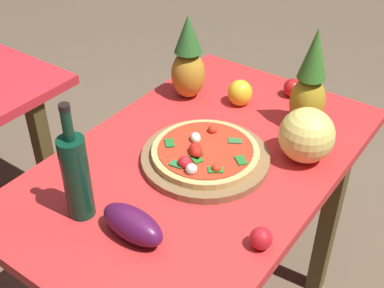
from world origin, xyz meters
TOP-DOWN VIEW (x-y plane):
  - display_table at (0.00, 0.00)m, footprint 1.30×0.81m
  - pizza_board at (-0.00, -0.02)m, footprint 0.42×0.42m
  - pizza at (-0.01, -0.02)m, footprint 0.35×0.35m
  - wine_bottle at (-0.40, 0.13)m, footprint 0.08×0.08m
  - pineapple_left at (0.30, 0.27)m, footprint 0.13×0.13m
  - pineapple_right at (0.38, -0.19)m, footprint 0.12×0.12m
  - melon at (0.20, -0.27)m, footprint 0.18×0.18m
  - bell_pepper at (0.37, 0.07)m, footprint 0.09×0.09m
  - eggplant at (-0.39, -0.05)m, footprint 0.10×0.20m
  - tomato_beside_pepper at (-0.22, -0.35)m, footprint 0.06×0.06m
  - tomato_near_board at (0.54, -0.06)m, footprint 0.07×0.07m

SIDE VIEW (x-z plane):
  - display_table at x=0.00m, z-range 0.28..1.04m
  - pizza_board at x=0.00m, z-range 0.75..0.78m
  - tomato_beside_pepper at x=-0.22m, z-range 0.75..0.82m
  - tomato_near_board at x=0.54m, z-range 0.75..0.82m
  - pizza at x=-0.01m, z-range 0.76..0.82m
  - eggplant at x=-0.39m, z-range 0.75..0.84m
  - bell_pepper at x=0.37m, z-range 0.75..0.85m
  - melon at x=0.20m, z-range 0.75..0.93m
  - wine_bottle at x=-0.40m, z-range 0.71..1.07m
  - pineapple_left at x=0.30m, z-range 0.74..1.07m
  - pineapple_right at x=0.38m, z-range 0.73..1.10m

